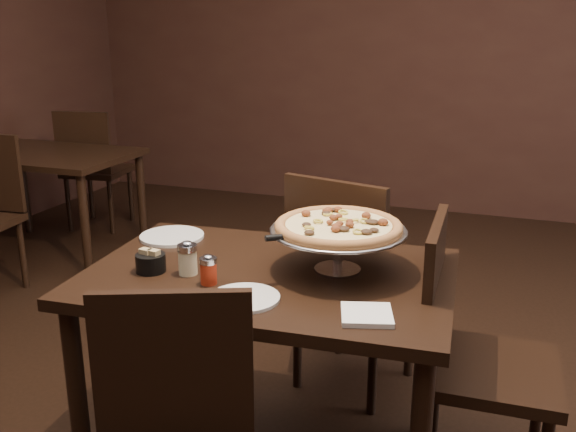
% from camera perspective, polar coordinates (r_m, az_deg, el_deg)
% --- Properties ---
extents(room, '(6.04, 7.04, 2.84)m').
position_cam_1_polar(room, '(2.11, -0.21, 12.63)').
color(room, black).
rests_on(room, ground).
extents(dining_table, '(1.26, 0.88, 0.76)m').
position_cam_1_polar(dining_table, '(2.19, -1.69, -7.41)').
color(dining_table, black).
rests_on(dining_table, ground).
extents(background_table, '(1.15, 0.77, 0.72)m').
position_cam_1_polar(background_table, '(4.66, -20.62, 4.17)').
color(background_table, black).
rests_on(background_table, ground).
extents(pizza_stand, '(0.46, 0.46, 0.19)m').
position_cam_1_polar(pizza_stand, '(2.12, 4.51, -0.99)').
color(pizza_stand, silver).
rests_on(pizza_stand, dining_table).
extents(parmesan_shaker, '(0.07, 0.07, 0.12)m').
position_cam_1_polar(parmesan_shaker, '(2.14, -8.91, -3.75)').
color(parmesan_shaker, beige).
rests_on(parmesan_shaker, dining_table).
extents(pepper_flake_shaker, '(0.06, 0.06, 0.10)m').
position_cam_1_polar(pepper_flake_shaker, '(2.05, -7.08, -4.79)').
color(pepper_flake_shaker, maroon).
rests_on(pepper_flake_shaker, dining_table).
extents(packet_caddy, '(0.10, 0.10, 0.08)m').
position_cam_1_polar(packet_caddy, '(2.19, -12.11, -4.02)').
color(packet_caddy, black).
rests_on(packet_caddy, dining_table).
extents(napkin_stack, '(0.18, 0.18, 0.02)m').
position_cam_1_polar(napkin_stack, '(1.84, 7.01, -8.71)').
color(napkin_stack, white).
rests_on(napkin_stack, dining_table).
extents(plate_left, '(0.25, 0.25, 0.01)m').
position_cam_1_polar(plate_left, '(2.52, -10.28, -1.78)').
color(plate_left, white).
rests_on(plate_left, dining_table).
extents(plate_near, '(0.22, 0.22, 0.01)m').
position_cam_1_polar(plate_near, '(1.94, -3.92, -7.28)').
color(plate_near, white).
rests_on(plate_near, dining_table).
extents(serving_spatula, '(0.18, 0.18, 0.03)m').
position_cam_1_polar(serving_spatula, '(2.02, -0.19, -1.92)').
color(serving_spatula, silver).
rests_on(serving_spatula, pizza_stand).
extents(chair_far, '(0.55, 0.55, 0.97)m').
position_cam_1_polar(chair_far, '(2.72, 5.37, -5.38)').
color(chair_far, black).
rests_on(chair_far, ground).
extents(chair_side, '(0.46, 0.46, 0.95)m').
position_cam_1_polar(chair_side, '(2.25, 15.69, -11.32)').
color(chair_side, black).
rests_on(chair_side, ground).
extents(bg_chair_far, '(0.49, 0.49, 0.93)m').
position_cam_1_polar(bg_chair_far, '(5.16, -16.97, 4.36)').
color(bg_chair_far, black).
rests_on(bg_chair_far, ground).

